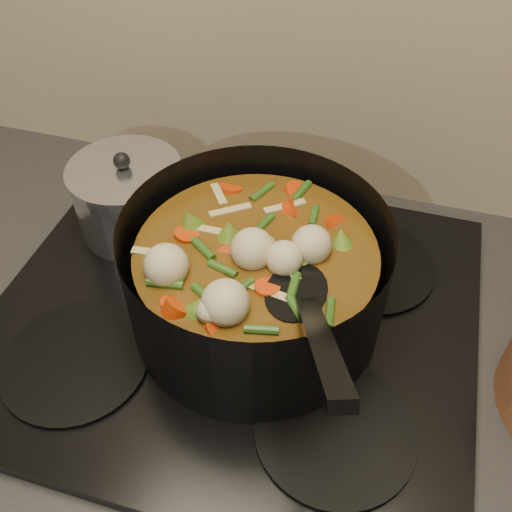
# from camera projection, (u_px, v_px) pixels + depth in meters

# --- Properties ---
(counter) EXTENTS (2.64, 0.64, 0.91)m
(counter) POSITION_uv_depth(u_px,v_px,m) (241.00, 467.00, 1.09)
(counter) COLOR brown
(counter) RESTS_ON ground
(stovetop) EXTENTS (0.62, 0.54, 0.03)m
(stovetop) POSITION_uv_depth(u_px,v_px,m) (234.00, 315.00, 0.75)
(stovetop) COLOR black
(stovetop) RESTS_ON counter
(stockpot) EXTENTS (0.35, 0.42, 0.23)m
(stockpot) POSITION_uv_depth(u_px,v_px,m) (256.00, 278.00, 0.69)
(stockpot) COLOR black
(stockpot) RESTS_ON stovetop
(saucepan) EXTENTS (0.16, 0.16, 0.13)m
(saucepan) POSITION_uv_depth(u_px,v_px,m) (129.00, 197.00, 0.82)
(saucepan) COLOR silver
(saucepan) RESTS_ON stovetop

